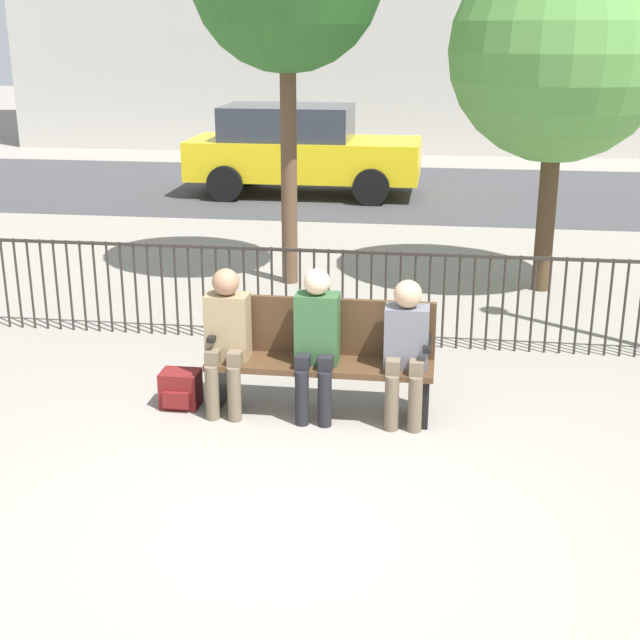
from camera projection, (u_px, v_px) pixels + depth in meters
name	position (u px, v px, depth m)	size (l,w,h in m)	color
ground_plane	(283.00, 523.00, 5.65)	(80.00, 80.00, 0.00)	gray
park_bench	(321.00, 353.00, 7.15)	(1.81, 0.45, 0.92)	#4C331E
seated_person_0	(226.00, 333.00, 7.07)	(0.34, 0.39, 1.19)	brown
seated_person_1	(316.00, 336.00, 6.98)	(0.34, 0.39, 1.22)	black
seated_person_2	(406.00, 344.00, 6.89)	(0.34, 0.39, 1.16)	brown
backpack	(180.00, 389.00, 7.33)	(0.31, 0.28, 0.30)	maroon
fence_railing	(343.00, 289.00, 8.67)	(9.01, 0.03, 0.95)	#2D2823
tree_1	(559.00, 52.00, 9.78)	(2.43, 2.43, 3.94)	#4C3823
street_surface	(396.00, 191.00, 16.92)	(24.00, 6.00, 0.01)	#3D3D3F
parked_car_0	(300.00, 149.00, 16.31)	(4.20, 1.94, 1.62)	yellow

